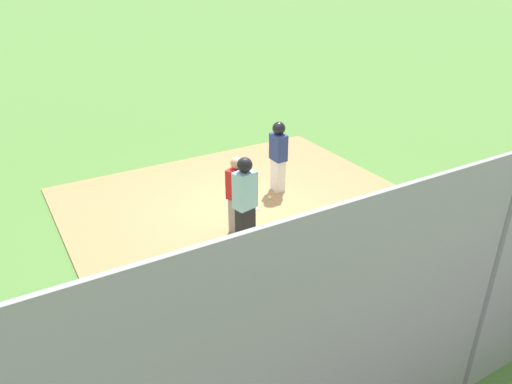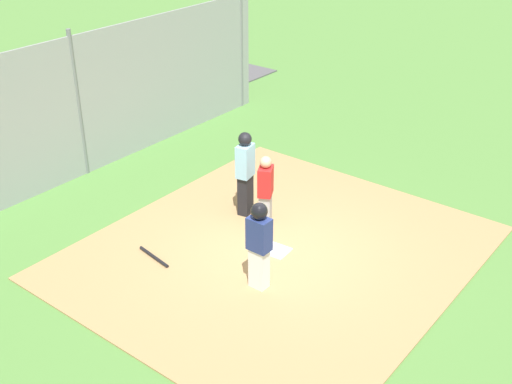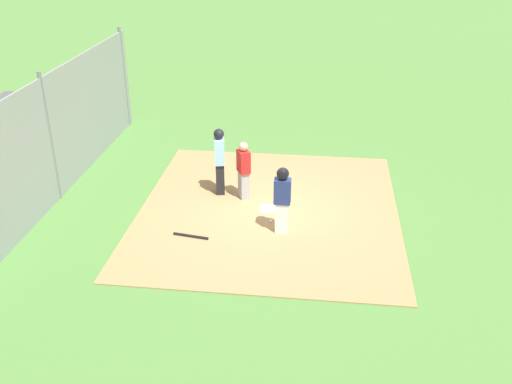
{
  "view_description": "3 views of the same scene",
  "coord_description": "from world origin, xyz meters",
  "px_view_note": "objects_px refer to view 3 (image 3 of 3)",
  "views": [
    {
      "loc": [
        -4.38,
        -7.93,
        4.86
      ],
      "look_at": [
        -0.05,
        -0.53,
        0.65
      ],
      "focal_mm": 33.92,
      "sensor_mm": 36.0,
      "label": 1
    },
    {
      "loc": [
        8.27,
        5.99,
        6.68
      ],
      "look_at": [
        -0.43,
        -0.83,
        0.83
      ],
      "focal_mm": 45.6,
      "sensor_mm": 36.0,
      "label": 2
    },
    {
      "loc": [
        12.7,
        1.21,
        6.81
      ],
      "look_at": [
        0.36,
        -0.28,
        0.67
      ],
      "focal_mm": 40.37,
      "sensor_mm": 36.0,
      "label": 3
    }
  ],
  "objects_px": {
    "umpire": "(220,160)",
    "runner": "(282,196)",
    "baseball_bat": "(191,236)",
    "baseball": "(270,221)",
    "catcher": "(244,170)",
    "home_plate": "(269,209)"
  },
  "relations": [
    {
      "from": "catcher",
      "to": "baseball",
      "type": "xyz_separation_m",
      "value": [
        1.25,
        0.82,
        -0.75
      ]
    },
    {
      "from": "catcher",
      "to": "baseball",
      "type": "distance_m",
      "value": 1.67
    },
    {
      "from": "runner",
      "to": "baseball",
      "type": "relative_size",
      "value": 21.88
    },
    {
      "from": "catcher",
      "to": "home_plate",
      "type": "bearing_deg",
      "value": -66.58
    },
    {
      "from": "catcher",
      "to": "baseball_bat",
      "type": "xyz_separation_m",
      "value": [
        2.16,
        -0.93,
        -0.76
      ]
    },
    {
      "from": "umpire",
      "to": "baseball",
      "type": "xyz_separation_m",
      "value": [
        1.43,
        1.47,
        -0.91
      ]
    },
    {
      "from": "home_plate",
      "to": "runner",
      "type": "bearing_deg",
      "value": 20.87
    },
    {
      "from": "home_plate",
      "to": "runner",
      "type": "relative_size",
      "value": 0.27
    },
    {
      "from": "baseball_bat",
      "to": "runner",
      "type": "bearing_deg",
      "value": 23.4
    },
    {
      "from": "runner",
      "to": "baseball_bat",
      "type": "distance_m",
      "value": 2.29
    },
    {
      "from": "baseball_bat",
      "to": "baseball",
      "type": "xyz_separation_m",
      "value": [
        -0.91,
        1.75,
        0.01
      ]
    },
    {
      "from": "catcher",
      "to": "runner",
      "type": "relative_size",
      "value": 0.95
    },
    {
      "from": "home_plate",
      "to": "runner",
      "type": "height_order",
      "value": "runner"
    },
    {
      "from": "umpire",
      "to": "catcher",
      "type": "bearing_deg",
      "value": -27.42
    },
    {
      "from": "home_plate",
      "to": "catcher",
      "type": "bearing_deg",
      "value": -128.84
    },
    {
      "from": "home_plate",
      "to": "baseball_bat",
      "type": "relative_size",
      "value": 0.52
    },
    {
      "from": "umpire",
      "to": "runner",
      "type": "xyz_separation_m",
      "value": [
        1.83,
        1.77,
        -0.03
      ]
    },
    {
      "from": "runner",
      "to": "catcher",
      "type": "bearing_deg",
      "value": 34.51
    },
    {
      "from": "catcher",
      "to": "baseball_bat",
      "type": "relative_size",
      "value": 1.8
    },
    {
      "from": "baseball_bat",
      "to": "baseball",
      "type": "bearing_deg",
      "value": 36.76
    },
    {
      "from": "baseball",
      "to": "runner",
      "type": "bearing_deg",
      "value": 37.35
    },
    {
      "from": "runner",
      "to": "baseball_bat",
      "type": "bearing_deg",
      "value": 104.34
    }
  ]
}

